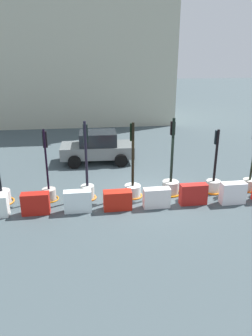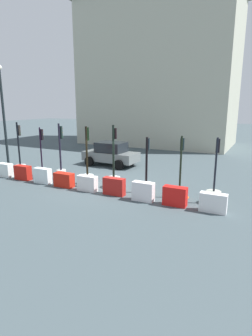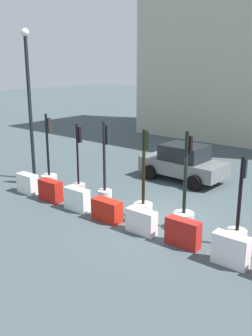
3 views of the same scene
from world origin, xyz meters
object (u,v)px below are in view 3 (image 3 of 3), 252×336
(construction_barrier_0, at_px, (28,183))
(construction_barrier_3, at_px, (107,210))
(traffic_light_3, at_px, (143,202))
(construction_barrier_4, at_px, (141,221))
(construction_barrier_6, at_px, (231,250))
(traffic_light_0, at_px, (49,175))
(street_lamp_post, at_px, (29,95))
(traffic_light_1, at_px, (79,182))
(construction_barrier_5, at_px, (183,233))
(traffic_light_2, at_px, (105,189))
(car_grey_saloon, at_px, (183,163))
(construction_barrier_2, at_px, (77,199))
(traffic_light_4, at_px, (184,214))
(traffic_light_5, at_px, (237,232))
(construction_barrier_1, at_px, (50,191))

(construction_barrier_0, height_order, construction_barrier_3, construction_barrier_0)
(traffic_light_3, bearing_deg, construction_barrier_0, -168.06)
(construction_barrier_4, height_order, construction_barrier_6, construction_barrier_6)
(traffic_light_0, bearing_deg, street_lamp_post, 170.53)
(traffic_light_1, distance_m, construction_barrier_5, 5.97)
(traffic_light_1, relative_size, construction_barrier_3, 2.73)
(construction_barrier_4, relative_size, street_lamp_post, 0.16)
(traffic_light_3, xyz_separation_m, street_lamp_post, (-6.87, 0.30, 3.45))
(construction_barrier_3, distance_m, street_lamp_post, 7.24)
(traffic_light_2, height_order, car_grey_saloon, traffic_light_2)
(traffic_light_2, relative_size, car_grey_saloon, 0.82)
(traffic_light_1, height_order, car_grey_saloon, traffic_light_1)
(traffic_light_0, height_order, traffic_light_1, traffic_light_0)
(traffic_light_1, height_order, construction_barrier_4, traffic_light_1)
(construction_barrier_6, bearing_deg, construction_barrier_2, 179.68)
(construction_barrier_2, distance_m, construction_barrier_6, 6.27)
(construction_barrier_3, bearing_deg, street_lamp_post, 166.89)
(traffic_light_1, xyz_separation_m, car_grey_saloon, (2.23, 4.66, 0.30))
(traffic_light_2, distance_m, traffic_light_4, 3.60)
(traffic_light_0, bearing_deg, construction_barrier_2, -20.88)
(traffic_light_5, xyz_separation_m, construction_barrier_1, (-7.50, -1.13, -0.04))
(traffic_light_4, distance_m, construction_barrier_4, 1.49)
(traffic_light_0, height_order, construction_barrier_4, traffic_light_0)
(traffic_light_1, bearing_deg, construction_barrier_5, -11.02)
(traffic_light_4, bearing_deg, traffic_light_5, -1.24)
(construction_barrier_1, xyz_separation_m, street_lamp_post, (-2.97, 1.42, 3.57))
(traffic_light_0, height_order, construction_barrier_5, traffic_light_0)
(construction_barrier_4, bearing_deg, construction_barrier_1, 179.70)
(construction_barrier_1, distance_m, street_lamp_post, 4.86)
(traffic_light_2, height_order, construction_barrier_3, traffic_light_2)
(traffic_light_2, relative_size, construction_barrier_0, 3.34)
(construction_barrier_2, bearing_deg, traffic_light_3, 26.17)
(construction_barrier_0, bearing_deg, construction_barrier_3, 0.26)
(traffic_light_1, bearing_deg, construction_barrier_6, -9.59)
(construction_barrier_1, bearing_deg, construction_barrier_0, -178.83)
(construction_barrier_2, xyz_separation_m, car_grey_saloon, (1.01, 5.89, 0.43))
(traffic_light_2, relative_size, traffic_light_4, 0.99)
(construction_barrier_0, distance_m, construction_barrier_2, 3.10)
(traffic_light_4, distance_m, construction_barrier_2, 4.16)
(traffic_light_4, bearing_deg, construction_barrier_1, -168.14)
(construction_barrier_3, distance_m, construction_barrier_4, 1.56)
(traffic_light_2, xyz_separation_m, traffic_light_5, (5.52, 0.01, -0.18))
(traffic_light_2, bearing_deg, traffic_light_5, 0.10)
(traffic_light_1, bearing_deg, traffic_light_4, -0.43)
(traffic_light_2, height_order, construction_barrier_5, traffic_light_2)
(traffic_light_3, height_order, car_grey_saloon, traffic_light_3)
(traffic_light_2, height_order, street_lamp_post, street_lamp_post)
(traffic_light_0, relative_size, street_lamp_post, 0.48)
(construction_barrier_6, height_order, car_grey_saloon, car_grey_saloon)
(car_grey_saloon, bearing_deg, construction_barrier_0, -124.84)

